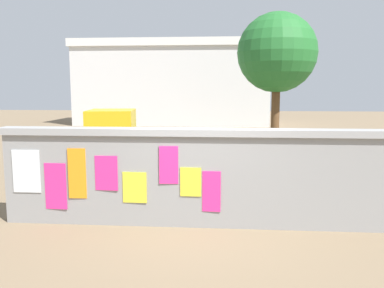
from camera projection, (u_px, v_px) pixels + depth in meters
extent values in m
plane|color=#7A664C|center=(211.00, 154.00, 15.06)|extent=(60.00, 60.00, 0.00)
cube|color=gray|center=(196.00, 181.00, 7.05)|extent=(6.86, 0.30, 1.61)
cube|color=#969696|center=(196.00, 132.00, 6.93)|extent=(7.06, 0.42, 0.12)
cube|color=silver|center=(26.00, 171.00, 7.11)|extent=(0.50, 0.01, 0.77)
cube|color=#F42D8C|center=(56.00, 186.00, 7.11)|extent=(0.40, 0.03, 0.83)
cube|color=orange|center=(77.00, 174.00, 7.04)|extent=(0.32, 0.02, 0.89)
cube|color=#F42D8C|center=(106.00, 173.00, 7.00)|extent=(0.41, 0.03, 0.61)
cube|color=yellow|center=(135.00, 188.00, 6.99)|extent=(0.43, 0.02, 0.55)
cube|color=#F42D8C|center=(169.00, 165.00, 6.89)|extent=(0.33, 0.02, 0.66)
cube|color=yellow|center=(191.00, 182.00, 6.90)|extent=(0.36, 0.02, 0.51)
cube|color=#F42D8C|center=(211.00, 192.00, 6.89)|extent=(0.31, 0.03, 0.71)
cylinder|color=black|center=(105.00, 169.00, 10.40)|extent=(0.72, 0.29, 0.70)
cylinder|color=black|center=(112.00, 160.00, 11.68)|extent=(0.72, 0.29, 0.70)
cylinder|color=black|center=(201.00, 168.00, 10.53)|extent=(0.72, 0.29, 0.70)
cylinder|color=black|center=(198.00, 159.00, 11.82)|extent=(0.72, 0.29, 0.70)
cube|color=gold|center=(112.00, 137.00, 10.94)|extent=(1.39, 1.65, 1.50)
cube|color=#334C59|center=(178.00, 148.00, 11.08)|extent=(2.58, 1.81, 0.90)
cylinder|color=black|center=(321.00, 186.00, 8.78)|extent=(0.61, 0.20, 0.60)
cylinder|color=black|center=(261.00, 183.00, 9.09)|extent=(0.61, 0.22, 0.60)
cube|color=red|center=(291.00, 172.00, 8.89)|extent=(1.03, 0.40, 0.32)
cube|color=black|center=(282.00, 164.00, 8.92)|extent=(0.59, 0.31, 0.10)
cube|color=#262626|center=(317.00, 161.00, 8.73)|extent=(0.13, 0.56, 0.03)
cylinder|color=black|center=(280.00, 157.00, 12.30)|extent=(0.65, 0.22, 0.66)
cylinder|color=black|center=(315.00, 159.00, 11.93)|extent=(0.65, 0.22, 0.66)
cube|color=black|center=(298.00, 152.00, 12.09)|extent=(0.92, 0.30, 0.06)
cylinder|color=black|center=(303.00, 146.00, 12.01)|extent=(0.04, 0.04, 0.40)
cube|color=black|center=(303.00, 139.00, 11.98)|extent=(0.21, 0.13, 0.05)
cube|color=black|center=(282.00, 140.00, 12.20)|extent=(0.16, 0.43, 0.03)
cylinder|color=#3F994C|center=(236.00, 191.00, 7.98)|extent=(0.12, 0.12, 0.80)
cylinder|color=#3F994C|center=(229.00, 192.00, 7.89)|extent=(0.12, 0.12, 0.80)
cylinder|color=#338CBF|center=(233.00, 156.00, 7.84)|extent=(0.47, 0.47, 0.60)
sphere|color=#8C664C|center=(233.00, 136.00, 7.78)|extent=(0.22, 0.22, 0.22)
cylinder|color=#338CBF|center=(64.00, 184.00, 8.51)|extent=(0.12, 0.12, 0.80)
cylinder|color=#338CBF|center=(57.00, 186.00, 8.36)|extent=(0.12, 0.12, 0.80)
cylinder|color=#BF6626|center=(59.00, 152.00, 8.34)|extent=(0.46, 0.46, 0.60)
sphere|color=#8C664C|center=(58.00, 133.00, 8.28)|extent=(0.22, 0.22, 0.22)
cylinder|color=brown|center=(275.00, 111.00, 18.55)|extent=(0.39, 0.39, 2.79)
sphere|color=#23692B|center=(277.00, 53.00, 18.19)|extent=(3.61, 3.61, 3.61)
cube|color=silver|center=(173.00, 87.00, 27.84)|extent=(12.86, 4.65, 5.13)
cube|color=silver|center=(173.00, 45.00, 27.45)|extent=(13.16, 4.95, 0.50)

